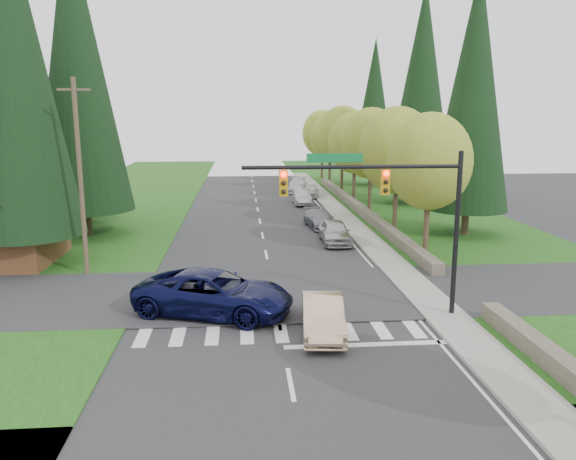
{
  "coord_description": "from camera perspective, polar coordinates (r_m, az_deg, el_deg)",
  "views": [
    {
      "loc": [
        -1.43,
        -16.98,
        8.17
      ],
      "look_at": [
        0.77,
        9.11,
        2.8
      ],
      "focal_mm": 35.0,
      "sensor_mm": 36.0,
      "label": 1
    }
  ],
  "objects": [
    {
      "name": "utility_pole",
      "position": [
        30.23,
        -20.36,
        5.12
      ],
      "size": [
        1.6,
        0.24,
        10.0
      ],
      "color": "#473828",
      "rests_on": "ground"
    },
    {
      "name": "decid_tree_4",
      "position": [
        59.98,
        5.57,
        9.52
      ],
      "size": [
        5.4,
        5.4,
        9.18
      ],
      "color": "#38281C",
      "rests_on": "ground"
    },
    {
      "name": "parked_car_b",
      "position": [
        41.52,
        3.29,
        1.13
      ],
      "size": [
        2.31,
        4.62,
        1.29
      ],
      "primitive_type": "imported",
      "rotation": [
        0.0,
        0.0,
        0.12
      ],
      "color": "gray",
      "rests_on": "ground"
    },
    {
      "name": "decid_tree_2",
      "position": [
        46.25,
        8.45,
        8.68
      ],
      "size": [
        5.0,
        5.0,
        8.82
      ],
      "color": "#38281C",
      "rests_on": "ground"
    },
    {
      "name": "decid_tree_3",
      "position": [
        53.11,
        6.81,
        8.8
      ],
      "size": [
        5.0,
        5.0,
        8.55
      ],
      "color": "#38281C",
      "rests_on": "ground"
    },
    {
      "name": "ground",
      "position": [
        18.89,
        -0.0,
        -14.03
      ],
      "size": [
        120.0,
        120.0,
        0.0
      ],
      "primitive_type": "plane",
      "color": "#28282B",
      "rests_on": "ground"
    },
    {
      "name": "conifer_w_a",
      "position": [
        33.17,
        -26.17,
        14.98
      ],
      "size": [
        6.12,
        6.12,
        19.8
      ],
      "color": "#38281C",
      "rests_on": "ground"
    },
    {
      "name": "parked_car_a",
      "position": [
        36.42,
        4.8,
        -0.19
      ],
      "size": [
        1.9,
        4.5,
        1.52
      ],
      "primitive_type": "imported",
      "rotation": [
        0.0,
        0.0,
        -0.02
      ],
      "color": "#B0AFB4",
      "rests_on": "ground"
    },
    {
      "name": "traffic_signal",
      "position": [
        22.47,
        10.21,
        3.26
      ],
      "size": [
        8.7,
        0.37,
        6.8
      ],
      "color": "black",
      "rests_on": "ground"
    },
    {
      "name": "grass_west",
      "position": [
        39.59,
        -21.7,
        -1.11
      ],
      "size": [
        14.0,
        110.0,
        0.06
      ],
      "primitive_type": "cube",
      "color": "#224311",
      "rests_on": "ground"
    },
    {
      "name": "sidewalk_east",
      "position": [
        40.67,
        7.1,
        0.0
      ],
      "size": [
        1.8,
        80.0,
        0.13
      ],
      "primitive_type": "cube",
      "color": "gray",
      "rests_on": "ground"
    },
    {
      "name": "decid_tree_6",
      "position": [
        73.78,
        3.52,
        9.77
      ],
      "size": [
        5.2,
        5.2,
        8.86
      ],
      "color": "#38281C",
      "rests_on": "ground"
    },
    {
      "name": "decid_tree_5",
      "position": [
        66.86,
        4.3,
        9.29
      ],
      "size": [
        4.8,
        4.8,
        8.3
      ],
      "color": "#38281C",
      "rests_on": "ground"
    },
    {
      "name": "parked_car_e",
      "position": [
        60.75,
        1.05,
        4.55
      ],
      "size": [
        2.62,
        5.27,
        1.47
      ],
      "primitive_type": "imported",
      "rotation": [
        0.0,
        0.0,
        -0.11
      ],
      "color": "#BCBCC2",
      "rests_on": "ground"
    },
    {
      "name": "curb_east",
      "position": [
        40.51,
        5.92,
        -0.02
      ],
      "size": [
        0.2,
        80.0,
        0.13
      ],
      "primitive_type": "cube",
      "color": "gray",
      "rests_on": "ground"
    },
    {
      "name": "parked_car_d",
      "position": [
        56.74,
        2.35,
        3.98
      ],
      "size": [
        1.96,
        4.08,
        1.34
      ],
      "primitive_type": "imported",
      "rotation": [
        0.0,
        0.0,
        -0.1
      ],
      "color": "silver",
      "rests_on": "ground"
    },
    {
      "name": "conifer_e_c",
      "position": [
        66.79,
        8.74,
        12.41
      ],
      "size": [
        5.1,
        5.1,
        16.8
      ],
      "color": "#38281C",
      "rests_on": "ground"
    },
    {
      "name": "grass_east",
      "position": [
        40.52,
        16.16,
        -0.47
      ],
      "size": [
        14.0,
        110.0,
        0.06
      ],
      "primitive_type": "cube",
      "color": "#224311",
      "rests_on": "ground"
    },
    {
      "name": "parked_car_c",
      "position": [
        52.29,
        1.42,
        3.37
      ],
      "size": [
        1.5,
        4.25,
        1.4
      ],
      "primitive_type": "imported",
      "rotation": [
        0.0,
        0.0,
        -0.0
      ],
      "color": "#A1A2A6",
      "rests_on": "ground"
    },
    {
      "name": "conifer_e_b",
      "position": [
        53.62,
        13.44,
        14.08
      ],
      "size": [
        6.12,
        6.12,
        19.8
      ],
      "color": "#38281C",
      "rests_on": "ground"
    },
    {
      "name": "suv_navy",
      "position": [
        23.63,
        -7.5,
        -6.4
      ],
      "size": [
        7.22,
        5.07,
        1.83
      ],
      "primitive_type": "imported",
      "rotation": [
        0.0,
        0.0,
        1.23
      ],
      "color": "#0A0D34",
      "rests_on": "ground"
    },
    {
      "name": "conifer_w_c",
      "position": [
        40.51,
        -20.69,
        15.29
      ],
      "size": [
        6.46,
        6.46,
        20.8
      ],
      "color": "#38281C",
      "rests_on": "ground"
    },
    {
      "name": "conifer_e_a",
      "position": [
        40.1,
        18.33,
        13.34
      ],
      "size": [
        5.44,
        5.44,
        17.8
      ],
      "color": "#38281C",
      "rests_on": "ground"
    },
    {
      "name": "conifer_w_e",
      "position": [
        46.75,
        -21.01,
        13.44
      ],
      "size": [
        5.78,
        5.78,
        18.8
      ],
      "color": "#38281C",
      "rests_on": "ground"
    },
    {
      "name": "sedan_champagne",
      "position": [
        21.51,
        3.56,
        -8.71
      ],
      "size": [
        1.9,
        4.45,
        1.43
      ],
      "primitive_type": "imported",
      "rotation": [
        0.0,
        0.0,
        -0.09
      ],
      "color": "beige",
      "rests_on": "ground"
    },
    {
      "name": "cross_street",
      "position": [
        26.32,
        -1.47,
        -6.5
      ],
      "size": [
        120.0,
        8.0,
        0.1
      ],
      "primitive_type": "cube",
      "color": "#28282B",
      "rests_on": "ground"
    },
    {
      "name": "decid_tree_1",
      "position": [
        39.53,
        11.05,
        7.94
      ],
      "size": [
        5.2,
        5.2,
        8.8
      ],
      "color": "#38281C",
      "rests_on": "ground"
    },
    {
      "name": "decid_tree_0",
      "position": [
        32.85,
        14.18,
        6.75
      ],
      "size": [
        4.8,
        4.8,
        8.37
      ],
      "color": "#38281C",
      "rests_on": "ground"
    },
    {
      "name": "stone_wall_north",
      "position": [
        48.67,
        7.15,
        2.25
      ],
      "size": [
        0.7,
        40.0,
        0.7
      ],
      "primitive_type": "cube",
      "color": "#4C4438",
      "rests_on": "ground"
    }
  ]
}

